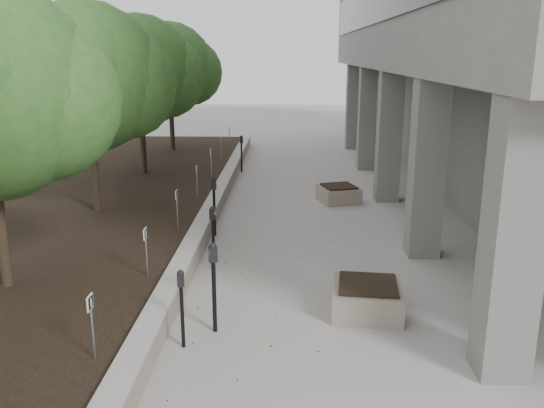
# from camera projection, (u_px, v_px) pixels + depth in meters

# --- Properties ---
(retaining_wall) EXTENTS (0.39, 26.00, 0.50)m
(retaining_wall) POSITION_uv_depth(u_px,v_px,m) (213.00, 207.00, 16.06)
(retaining_wall) COLOR gray
(retaining_wall) RESTS_ON ground
(planting_bed) EXTENTS (7.00, 26.00, 0.40)m
(planting_bed) POSITION_uv_depth(u_px,v_px,m) (86.00, 208.00, 16.18)
(planting_bed) COLOR black
(planting_bed) RESTS_ON ground
(crabapple_tree_3) EXTENTS (4.60, 4.00, 5.44)m
(crabapple_tree_3) POSITION_uv_depth(u_px,v_px,m) (90.00, 109.00, 14.43)
(crabapple_tree_3) COLOR #2C5B23
(crabapple_tree_3) RESTS_ON planting_bed
(crabapple_tree_4) EXTENTS (4.60, 4.00, 5.44)m
(crabapple_tree_4) POSITION_uv_depth(u_px,v_px,m) (140.00, 95.00, 19.26)
(crabapple_tree_4) COLOR #2C5B23
(crabapple_tree_4) RESTS_ON planting_bed
(crabapple_tree_5) EXTENTS (4.60, 4.00, 5.44)m
(crabapple_tree_5) POSITION_uv_depth(u_px,v_px,m) (170.00, 87.00, 24.09)
(crabapple_tree_5) COLOR #2C5B23
(crabapple_tree_5) RESTS_ON planting_bed
(parking_sign_2) EXTENTS (0.04, 0.22, 0.96)m
(parking_sign_2) POSITION_uv_depth(u_px,v_px,m) (92.00, 327.00, 7.70)
(parking_sign_2) COLOR black
(parking_sign_2) RESTS_ON planting_bed
(parking_sign_3) EXTENTS (0.04, 0.22, 0.96)m
(parking_sign_3) POSITION_uv_depth(u_px,v_px,m) (146.00, 252.00, 10.60)
(parking_sign_3) COLOR black
(parking_sign_3) RESTS_ON planting_bed
(parking_sign_4) EXTENTS (0.04, 0.22, 0.96)m
(parking_sign_4) POSITION_uv_depth(u_px,v_px,m) (177.00, 210.00, 13.49)
(parking_sign_4) COLOR black
(parking_sign_4) RESTS_ON planting_bed
(parking_sign_5) EXTENTS (0.04, 0.22, 0.96)m
(parking_sign_5) POSITION_uv_depth(u_px,v_px,m) (197.00, 182.00, 16.39)
(parking_sign_5) COLOR black
(parking_sign_5) RESTS_ON planting_bed
(parking_sign_6) EXTENTS (0.04, 0.22, 0.96)m
(parking_sign_6) POSITION_uv_depth(u_px,v_px,m) (211.00, 163.00, 19.29)
(parking_sign_6) COLOR black
(parking_sign_6) RESTS_ON planting_bed
(parking_sign_7) EXTENTS (0.04, 0.22, 0.96)m
(parking_sign_7) POSITION_uv_depth(u_px,v_px,m) (221.00, 148.00, 22.18)
(parking_sign_7) COLOR black
(parking_sign_7) RESTS_ON planting_bed
(parking_sign_8) EXTENTS (0.04, 0.22, 0.96)m
(parking_sign_8) POSITION_uv_depth(u_px,v_px,m) (229.00, 137.00, 25.08)
(parking_sign_8) COLOR black
(parking_sign_8) RESTS_ON planting_bed
(parking_meter_1) EXTENTS (0.14, 0.12, 1.31)m
(parking_meter_1) POSITION_uv_depth(u_px,v_px,m) (182.00, 309.00, 8.77)
(parking_meter_1) COLOR black
(parking_meter_1) RESTS_ON ground
(parking_meter_2) EXTENTS (0.18, 0.16, 1.56)m
(parking_meter_2) POSITION_uv_depth(u_px,v_px,m) (214.00, 288.00, 9.24)
(parking_meter_2) COLOR black
(parking_meter_2) RESTS_ON ground
(parking_meter_3) EXTENTS (0.16, 0.13, 1.40)m
(parking_meter_3) POSITION_uv_depth(u_px,v_px,m) (213.00, 238.00, 12.01)
(parking_meter_3) COLOR black
(parking_meter_3) RESTS_ON ground
(parking_meter_4) EXTENTS (0.15, 0.11, 1.54)m
(parking_meter_4) POSITION_uv_depth(u_px,v_px,m) (214.00, 207.00, 14.17)
(parking_meter_4) COLOR black
(parking_meter_4) RESTS_ON ground
(parking_meter_5) EXTENTS (0.16, 0.13, 1.45)m
(parking_meter_5) POSITION_uv_depth(u_px,v_px,m) (241.00, 154.00, 21.83)
(parking_meter_5) COLOR black
(parking_meter_5) RESTS_ON ground
(planter_front) EXTENTS (1.34, 1.34, 0.57)m
(planter_front) POSITION_uv_depth(u_px,v_px,m) (367.00, 298.00, 10.05)
(planter_front) COLOR gray
(planter_front) RESTS_ON ground
(planter_back) EXTENTS (1.41, 1.41, 0.53)m
(planter_back) POSITION_uv_depth(u_px,v_px,m) (339.00, 193.00, 17.59)
(planter_back) COLOR gray
(planter_back) RESTS_ON ground
(berry_scatter) EXTENTS (3.30, 14.10, 0.02)m
(berry_scatter) POSITION_uv_depth(u_px,v_px,m) (269.00, 268.00, 12.20)
(berry_scatter) COLOR maroon
(berry_scatter) RESTS_ON ground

